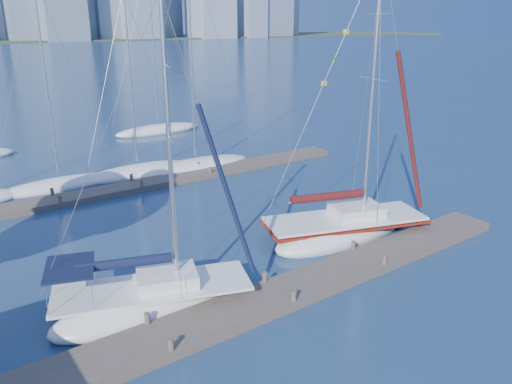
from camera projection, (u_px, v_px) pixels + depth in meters
ground at (279, 300)px, 19.26m from camera, size 700.00×700.00×0.00m
near_dock at (279, 295)px, 19.19m from camera, size 26.00×2.00×0.40m
far_dock at (151, 183)px, 32.59m from camera, size 30.00×1.80×0.36m
sailboat_navy at (153, 286)px, 18.42m from camera, size 8.14×4.99×11.66m
sailboat_maroon at (346, 216)px, 24.66m from camera, size 9.00×5.42×13.77m
bg_boat_1 at (60, 185)px, 32.08m from camera, size 8.00×3.21×13.05m
bg_boat_2 at (138, 172)px, 34.85m from camera, size 8.37×4.25×12.51m
bg_boat_3 at (196, 166)px, 36.10m from camera, size 9.09×4.90×15.77m
bg_boat_7 at (158, 130)px, 48.28m from camera, size 8.94×3.77×15.81m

